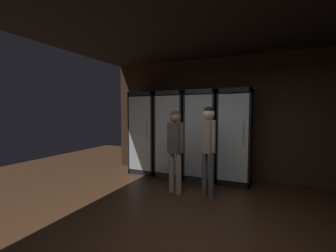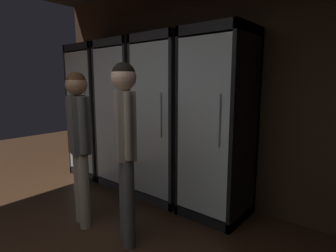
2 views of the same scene
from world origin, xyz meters
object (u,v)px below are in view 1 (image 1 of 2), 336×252
object	(u,v)px
cooler_far_left	(147,133)
shopper_far	(208,141)
cooler_center	(202,136)
shopper_near	(175,143)
cooler_left	(173,134)
cooler_right	(235,137)

from	to	relation	value
cooler_far_left	shopper_far	size ratio (longest dim) A/B	1.24
cooler_center	shopper_far	xyz separation A→B (m)	(0.40, -1.07, 0.03)
cooler_far_left	shopper_near	bearing A→B (deg)	-42.27
cooler_far_left	shopper_far	bearing A→B (deg)	-29.79
cooler_center	cooler_left	bearing A→B (deg)	-179.88
cooler_far_left	cooler_right	size ratio (longest dim) A/B	1.00
cooler_right	shopper_far	xyz separation A→B (m)	(-0.33, -1.06, 0.03)
cooler_center	shopper_near	bearing A→B (deg)	-100.57
cooler_left	shopper_near	bearing A→B (deg)	-65.41
cooler_center	shopper_near	xyz separation A→B (m)	(-0.21, -1.13, -0.03)
cooler_right	cooler_far_left	bearing A→B (deg)	179.99
cooler_far_left	shopper_far	world-z (taller)	cooler_far_left
shopper_far	shopper_near	bearing A→B (deg)	-173.73
shopper_near	shopper_far	world-z (taller)	shopper_far
shopper_far	cooler_far_left	bearing A→B (deg)	150.21
cooler_far_left	shopper_near	distance (m)	1.68
cooler_far_left	shopper_near	size ratio (longest dim) A/B	1.29
cooler_left	cooler_right	distance (m)	1.46
cooler_far_left	cooler_center	world-z (taller)	same
shopper_near	cooler_far_left	bearing A→B (deg)	137.73
cooler_far_left	cooler_left	distance (m)	0.73
shopper_far	cooler_center	bearing A→B (deg)	110.70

